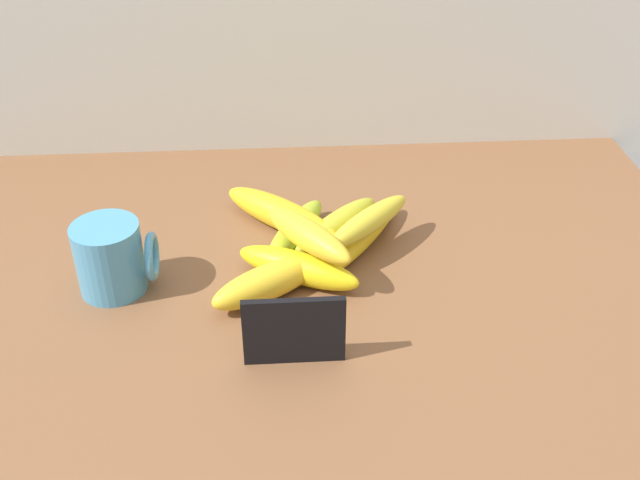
{
  "coord_description": "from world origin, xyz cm",
  "views": [
    {
      "loc": [
        -2.24,
        -74.69,
        59.91
      ],
      "look_at": [
        2.86,
        2.6,
        8.0
      ],
      "focal_mm": 42.32,
      "sensor_mm": 36.0,
      "label": 1
    }
  ],
  "objects_px": {
    "coffee_mug": "(112,258)",
    "banana_1": "(267,282)",
    "banana_2": "(336,226)",
    "chalkboard_sign": "(294,333)",
    "banana_6": "(308,235)",
    "banana_4": "(302,267)",
    "banana_7": "(369,221)",
    "banana_3": "(361,236)",
    "banana_5": "(281,214)",
    "banana_0": "(296,231)"
  },
  "relations": [
    {
      "from": "coffee_mug",
      "to": "banana_1",
      "type": "height_order",
      "value": "coffee_mug"
    },
    {
      "from": "coffee_mug",
      "to": "banana_6",
      "type": "xyz_separation_m",
      "value": [
        0.24,
        0.01,
        0.01
      ]
    },
    {
      "from": "banana_5",
      "to": "banana_7",
      "type": "relative_size",
      "value": 1.25
    },
    {
      "from": "banana_3",
      "to": "banana_5",
      "type": "bearing_deg",
      "value": 152.26
    },
    {
      "from": "chalkboard_sign",
      "to": "banana_4",
      "type": "relative_size",
      "value": 0.67
    },
    {
      "from": "banana_2",
      "to": "banana_5",
      "type": "distance_m",
      "value": 0.08
    },
    {
      "from": "chalkboard_sign",
      "to": "banana_1",
      "type": "xyz_separation_m",
      "value": [
        -0.03,
        0.11,
        -0.02
      ]
    },
    {
      "from": "banana_6",
      "to": "banana_7",
      "type": "relative_size",
      "value": 0.97
    },
    {
      "from": "banana_2",
      "to": "banana_5",
      "type": "height_order",
      "value": "banana_5"
    },
    {
      "from": "banana_0",
      "to": "banana_5",
      "type": "bearing_deg",
      "value": 114.59
    },
    {
      "from": "banana_3",
      "to": "banana_6",
      "type": "bearing_deg",
      "value": -142.55
    },
    {
      "from": "coffee_mug",
      "to": "banana_6",
      "type": "height_order",
      "value": "coffee_mug"
    },
    {
      "from": "banana_1",
      "to": "banana_7",
      "type": "distance_m",
      "value": 0.16
    },
    {
      "from": "banana_1",
      "to": "banana_7",
      "type": "bearing_deg",
      "value": 32.87
    },
    {
      "from": "banana_5",
      "to": "banana_6",
      "type": "bearing_deg",
      "value": -74.21
    },
    {
      "from": "coffee_mug",
      "to": "banana_7",
      "type": "bearing_deg",
      "value": 9.74
    },
    {
      "from": "banana_6",
      "to": "banana_2",
      "type": "bearing_deg",
      "value": 62.39
    },
    {
      "from": "coffee_mug",
      "to": "banana_2",
      "type": "relative_size",
      "value": 0.57
    },
    {
      "from": "coffee_mug",
      "to": "banana_4",
      "type": "distance_m",
      "value": 0.23
    },
    {
      "from": "banana_0",
      "to": "banana_6",
      "type": "xyz_separation_m",
      "value": [
        0.01,
        -0.07,
        0.04
      ]
    },
    {
      "from": "coffee_mug",
      "to": "banana_4",
      "type": "relative_size",
      "value": 0.59
    },
    {
      "from": "banana_4",
      "to": "banana_5",
      "type": "xyz_separation_m",
      "value": [
        -0.02,
        0.13,
        0.0
      ]
    },
    {
      "from": "banana_5",
      "to": "banana_4",
      "type": "bearing_deg",
      "value": -79.8
    },
    {
      "from": "chalkboard_sign",
      "to": "banana_7",
      "type": "relative_size",
      "value": 0.7
    },
    {
      "from": "banana_1",
      "to": "banana_6",
      "type": "distance_m",
      "value": 0.08
    },
    {
      "from": "chalkboard_sign",
      "to": "banana_1",
      "type": "height_order",
      "value": "chalkboard_sign"
    },
    {
      "from": "banana_5",
      "to": "banana_7",
      "type": "bearing_deg",
      "value": -31.94
    },
    {
      "from": "coffee_mug",
      "to": "banana_0",
      "type": "distance_m",
      "value": 0.24
    },
    {
      "from": "banana_2",
      "to": "chalkboard_sign",
      "type": "bearing_deg",
      "value": -105.35
    },
    {
      "from": "coffee_mug",
      "to": "banana_4",
      "type": "bearing_deg",
      "value": -0.13
    },
    {
      "from": "banana_4",
      "to": "banana_5",
      "type": "height_order",
      "value": "banana_5"
    },
    {
      "from": "banana_1",
      "to": "banana_5",
      "type": "distance_m",
      "value": 0.16
    },
    {
      "from": "coffee_mug",
      "to": "chalkboard_sign",
      "type": "bearing_deg",
      "value": -34.01
    },
    {
      "from": "banana_5",
      "to": "banana_6",
      "type": "xyz_separation_m",
      "value": [
        0.03,
        -0.11,
        0.04
      ]
    },
    {
      "from": "banana_2",
      "to": "coffee_mug",
      "type": "bearing_deg",
      "value": -161.35
    },
    {
      "from": "banana_0",
      "to": "banana_1",
      "type": "bearing_deg",
      "value": -108.46
    },
    {
      "from": "banana_4",
      "to": "banana_7",
      "type": "relative_size",
      "value": 1.05
    },
    {
      "from": "banana_7",
      "to": "banana_5",
      "type": "bearing_deg",
      "value": 148.06
    },
    {
      "from": "chalkboard_sign",
      "to": "banana_6",
      "type": "distance_m",
      "value": 0.16
    },
    {
      "from": "banana_1",
      "to": "banana_6",
      "type": "relative_size",
      "value": 0.99
    },
    {
      "from": "chalkboard_sign",
      "to": "banana_0",
      "type": "distance_m",
      "value": 0.23
    },
    {
      "from": "banana_0",
      "to": "banana_7",
      "type": "bearing_deg",
      "value": -17.61
    },
    {
      "from": "banana_0",
      "to": "banana_6",
      "type": "distance_m",
      "value": 0.08
    },
    {
      "from": "coffee_mug",
      "to": "banana_5",
      "type": "xyz_separation_m",
      "value": [
        0.21,
        0.12,
        -0.02
      ]
    },
    {
      "from": "banana_0",
      "to": "banana_7",
      "type": "xyz_separation_m",
      "value": [
        0.09,
        -0.03,
        0.03
      ]
    },
    {
      "from": "chalkboard_sign",
      "to": "banana_3",
      "type": "relative_size",
      "value": 0.54
    },
    {
      "from": "banana_0",
      "to": "banana_5",
      "type": "height_order",
      "value": "banana_5"
    },
    {
      "from": "chalkboard_sign",
      "to": "banana_1",
      "type": "bearing_deg",
      "value": 103.98
    },
    {
      "from": "banana_0",
      "to": "banana_2",
      "type": "xyz_separation_m",
      "value": [
        0.06,
        0.01,
        -0.0
      ]
    },
    {
      "from": "banana_5",
      "to": "banana_1",
      "type": "bearing_deg",
      "value": -97.38
    }
  ]
}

